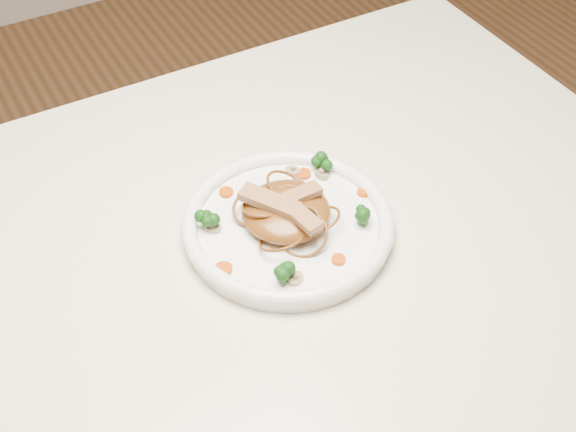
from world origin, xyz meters
TOP-DOWN VIEW (x-y plane):
  - table at (0.00, 0.00)m, footprint 1.20×0.80m
  - plate at (0.08, 0.00)m, footprint 0.34×0.34m
  - noodle_mound at (0.08, 0.01)m, footprint 0.14×0.14m
  - chicken_a at (0.09, 0.01)m, footprint 0.06×0.02m
  - chicken_b at (0.06, 0.02)m, footprint 0.06×0.08m
  - chicken_c at (0.08, -0.02)m, footprint 0.03×0.07m
  - broccoli_0 at (0.17, 0.07)m, footprint 0.03×0.03m
  - broccoli_1 at (-0.01, 0.05)m, footprint 0.04×0.04m
  - broccoli_2 at (0.03, -0.07)m, footprint 0.03×0.03m
  - broccoli_3 at (0.16, -0.04)m, footprint 0.03×0.03m
  - carrot_0 at (0.14, 0.07)m, footprint 0.02×0.02m
  - carrot_1 at (-0.03, -0.03)m, footprint 0.03×0.03m
  - carrot_2 at (0.19, 0.01)m, footprint 0.02×0.02m
  - carrot_3 at (0.03, 0.09)m, footprint 0.02×0.02m
  - carrot_4 at (0.10, -0.08)m, footprint 0.02×0.02m
  - mushroom_0 at (0.04, -0.08)m, footprint 0.03×0.03m
  - mushroom_1 at (0.16, 0.06)m, footprint 0.02×0.02m
  - mushroom_2 at (-0.01, 0.04)m, footprint 0.03×0.03m
  - mushroom_3 at (0.13, 0.09)m, footprint 0.03×0.03m

SIDE VIEW (x-z plane):
  - table at x=0.00m, z-range 0.28..1.03m
  - plate at x=0.08m, z-range 0.75..0.77m
  - carrot_0 at x=0.14m, z-range 0.77..0.77m
  - carrot_1 at x=-0.03m, z-range 0.77..0.77m
  - carrot_2 at x=0.19m, z-range 0.77..0.77m
  - carrot_3 at x=0.03m, z-range 0.77..0.77m
  - carrot_4 at x=0.10m, z-range 0.77..0.77m
  - mushroom_0 at x=0.04m, z-range 0.77..0.77m
  - mushroom_1 at x=0.16m, z-range 0.77..0.77m
  - mushroom_2 at x=-0.01m, z-range 0.77..0.77m
  - mushroom_3 at x=0.13m, z-range 0.77..0.77m
  - broccoli_3 at x=0.16m, z-range 0.77..0.79m
  - broccoli_2 at x=0.03m, z-range 0.77..0.80m
  - broccoli_0 at x=0.17m, z-range 0.77..0.80m
  - noodle_mound at x=0.08m, z-range 0.76..0.80m
  - broccoli_1 at x=-0.01m, z-range 0.77..0.80m
  - chicken_a at x=0.09m, z-range 0.80..0.81m
  - chicken_c at x=0.08m, z-range 0.80..0.81m
  - chicken_b at x=0.06m, z-range 0.80..0.81m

